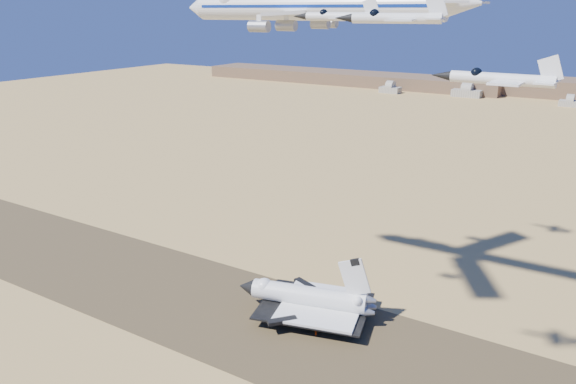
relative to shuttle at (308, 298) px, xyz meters
The scene contains 12 objects.
ground 24.04m from the shuttle, 153.59° to the right, with size 1200.00×1200.00×0.00m, color tan.
runway 24.03m from the shuttle, 153.59° to the right, with size 600.00×50.00×0.06m, color brown.
hangars 475.68m from the shuttle, 100.29° to the left, with size 200.50×29.50×30.00m.
shuttle is the anchor object (origin of this frame).
carrier_747 83.54m from the shuttle, 131.80° to the left, with size 86.63×67.23×21.61m.
crew_a 12.47m from the shuttle, 48.35° to the right, with size 0.60×0.39×1.64m, color #D0450C.
crew_b 11.43m from the shuttle, 30.06° to the right, with size 0.77×0.44×1.59m, color #D0450C.
crew_c 12.93m from the shuttle, 47.86° to the right, with size 0.93×0.47×1.58m, color #D0450C.
chase_jet_a 92.68m from the shuttle, 53.87° to the right, with size 16.26×9.02×4.06m.
chase_jet_b 108.63m from the shuttle, 51.42° to the right, with size 14.98×8.43×3.76m.
chase_jet_c 113.66m from the shuttle, 45.40° to the right, with size 14.90×7.88×3.71m.
chase_jet_e 98.96m from the shuttle, 75.87° to the left, with size 15.91×8.74×3.97m.
Camera 1 is at (95.36, -119.59, 87.90)m, focal length 35.00 mm.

